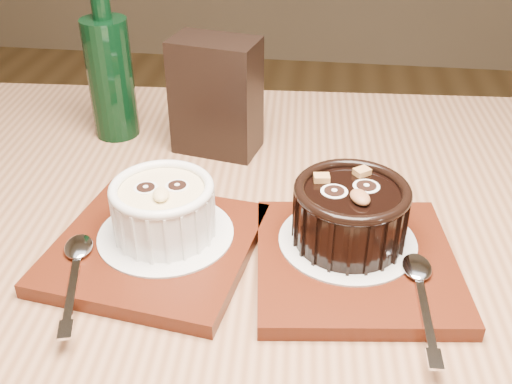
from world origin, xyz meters
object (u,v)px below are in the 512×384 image
at_px(table, 257,326).
at_px(tray_left, 154,248).
at_px(condiment_stand, 216,97).
at_px(green_bottle, 110,74).
at_px(tray_right, 356,263).
at_px(ramekin_dark, 350,211).
at_px(ramekin_white, 163,207).

relative_size(table, tray_left, 6.92).
xyz_separation_m(condiment_stand, green_bottle, (-0.14, 0.02, 0.01)).
height_order(table, condiment_stand, condiment_stand).
xyz_separation_m(table, tray_right, (0.09, -0.01, 0.10)).
relative_size(tray_left, condiment_stand, 1.29).
bearing_deg(ramekin_dark, ramekin_white, 160.53).
xyz_separation_m(tray_right, condiment_stand, (-0.17, 0.21, 0.06)).
relative_size(tray_left, ramekin_white, 1.86).
distance_m(tray_left, condiment_stand, 0.23).
height_order(tray_left, condiment_stand, condiment_stand).
distance_m(tray_right, green_bottle, 0.40).
distance_m(tray_right, condiment_stand, 0.28).
height_order(tray_right, green_bottle, green_bottle).
distance_m(ramekin_dark, condiment_stand, 0.25).
height_order(table, ramekin_white, ramekin_white).
height_order(tray_right, condiment_stand, condiment_stand).
bearing_deg(condiment_stand, tray_left, -95.58).
bearing_deg(condiment_stand, ramekin_white, -93.42).
height_order(ramekin_dark, green_bottle, green_bottle).
bearing_deg(tray_right, ramekin_white, 176.93).
height_order(tray_left, tray_right, same).
bearing_deg(ramekin_white, table, -17.39).
xyz_separation_m(ramekin_dark, green_bottle, (-0.30, 0.22, 0.03)).
bearing_deg(green_bottle, tray_right, -37.77).
xyz_separation_m(tray_left, tray_right, (0.19, 0.00, 0.00)).
xyz_separation_m(table, green_bottle, (-0.21, 0.23, 0.17)).
bearing_deg(green_bottle, table, -47.25).
height_order(condiment_stand, green_bottle, green_bottle).
relative_size(condiment_stand, green_bottle, 0.66).
distance_m(tray_left, ramekin_white, 0.04).
distance_m(tray_right, ramekin_dark, 0.05).
bearing_deg(table, condiment_stand, 110.19).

